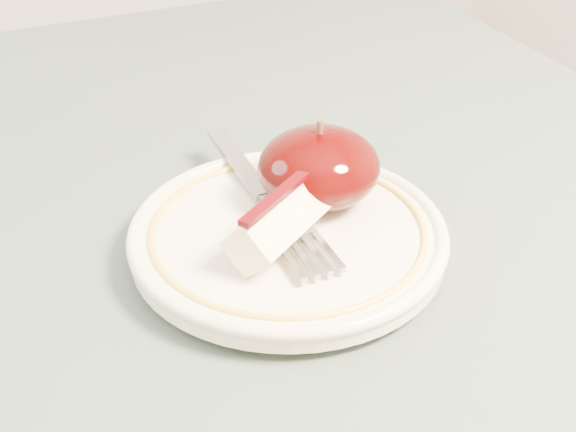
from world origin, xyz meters
name	(u,v)px	position (x,y,z in m)	size (l,w,h in m)	color
table	(136,391)	(0.00, 0.00, 0.66)	(0.90, 0.90, 0.75)	brown
plate	(288,235)	(0.10, -0.01, 0.76)	(0.19, 0.19, 0.02)	beige
apple_half	(319,167)	(0.13, 0.01, 0.79)	(0.08, 0.07, 0.06)	black
apple_wedge	(283,218)	(0.09, -0.03, 0.79)	(0.08, 0.07, 0.04)	beige
fork	(266,198)	(0.10, 0.02, 0.77)	(0.03, 0.18, 0.00)	gray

